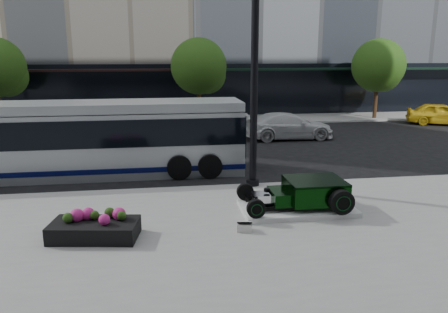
{
  "coord_description": "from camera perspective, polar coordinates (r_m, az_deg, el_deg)",
  "views": [
    {
      "loc": [
        -1.81,
        -17.09,
        4.81
      ],
      "look_at": [
        0.45,
        -2.1,
        1.2
      ],
      "focal_mm": 35.0,
      "sensor_mm": 36.0,
      "label": 1
    }
  ],
  "objects": [
    {
      "name": "lamppost",
      "position": [
        15.27,
        3.98,
        10.64
      ],
      "size": [
        0.47,
        0.47,
        8.58
      ],
      "color": "black",
      "rests_on": "sidewalk_near"
    },
    {
      "name": "ground",
      "position": [
        17.85,
        -2.45,
        -2.25
      ],
      "size": [
        120.0,
        120.0,
        0.0
      ],
      "primitive_type": "plane",
      "color": "black",
      "rests_on": "ground"
    },
    {
      "name": "transit_bus",
      "position": [
        18.22,
        -16.84,
        2.3
      ],
      "size": [
        12.12,
        2.88,
        2.92
      ],
      "color": "#A7ADB1",
      "rests_on": "ground"
    },
    {
      "name": "white_sedan",
      "position": [
        25.21,
        8.4,
        3.97
      ],
      "size": [
        5.12,
        2.09,
        1.49
      ],
      "primitive_type": "imported",
      "rotation": [
        0.0,
        0.0,
        1.57
      ],
      "color": "silver",
      "rests_on": "ground"
    },
    {
      "name": "yellow_taxi",
      "position": [
        33.43,
        26.44,
        5.01
      ],
      "size": [
        4.67,
        3.37,
        1.48
      ],
      "primitive_type": "imported",
      "rotation": [
        0.0,
        0.0,
        1.15
      ],
      "color": "gold",
      "rests_on": "ground"
    },
    {
      "name": "sidewalk_far",
      "position": [
        31.5,
        -5.21,
        4.68
      ],
      "size": [
        70.0,
        4.0,
        0.12
      ],
      "primitive_type": "cube",
      "color": "gray",
      "rests_on": "ground"
    },
    {
      "name": "info_plaque",
      "position": [
        11.93,
        2.69,
        -9.12
      ],
      "size": [
        0.45,
        0.37,
        0.31
      ],
      "color": "silver",
      "rests_on": "sidewalk_near"
    },
    {
      "name": "street_trees",
      "position": [
        30.33,
        -3.04,
        11.41
      ],
      "size": [
        29.8,
        3.8,
        5.7
      ],
      "color": "black",
      "rests_on": "sidewalk_far"
    },
    {
      "name": "hot_rod",
      "position": [
        13.52,
        10.91,
        -4.57
      ],
      "size": [
        3.22,
        2.0,
        0.81
      ],
      "color": "black",
      "rests_on": "display_plinth"
    },
    {
      "name": "display_plinth",
      "position": [
        13.58,
        9.48,
        -6.67
      ],
      "size": [
        3.4,
        1.8,
        0.15
      ],
      "primitive_type": "cube",
      "color": "silver",
      "rests_on": "sidewalk_near"
    },
    {
      "name": "flower_planter",
      "position": [
        11.92,
        -16.57,
        -9.0
      ],
      "size": [
        2.37,
        1.45,
        0.72
      ],
      "color": "black",
      "rests_on": "sidewalk_near"
    }
  ]
}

